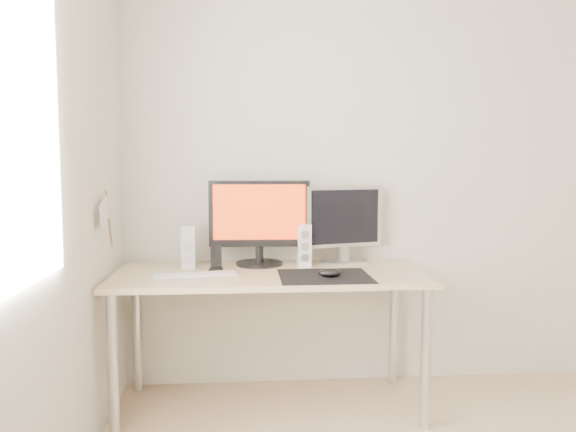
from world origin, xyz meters
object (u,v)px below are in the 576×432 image
second_monitor (344,221)px  desk (270,287)px  keyboard (195,275)px  main_monitor (259,219)px  speaker_right (304,245)px  phone_dock (216,263)px  mouse (330,273)px  speaker_left (189,247)px

second_monitor → desk: bearing=-152.4°
keyboard → main_monitor: bearing=42.7°
speaker_right → phone_dock: bearing=-169.9°
phone_dock → mouse: bearing=-23.2°
mouse → main_monitor: (-0.33, 0.37, 0.23)m
desk → main_monitor: 0.39m
phone_dock → speaker_right: bearing=10.1°
mouse → speaker_right: size_ratio=0.49×
speaker_right → phone_dock: size_ratio=1.75×
speaker_left → phone_dock: size_ratio=1.75×
desk → keyboard: (-0.38, -0.11, 0.09)m
second_monitor → speaker_left: bearing=-174.7°
speaker_left → keyboard: 0.28m
desk → second_monitor: second_monitor is taller
second_monitor → speaker_left: (-0.85, -0.08, -0.13)m
keyboard → phone_dock: size_ratio=3.31×
desk → phone_dock: 0.31m
second_monitor → phone_dock: 0.75m
main_monitor → speaker_left: main_monitor is taller
speaker_left → keyboard: speaker_left is taller
second_monitor → keyboard: (-0.80, -0.33, -0.23)m
main_monitor → speaker_left: (-0.38, -0.05, -0.14)m
speaker_right → mouse: bearing=-74.5°
mouse → phone_dock: phone_dock is taller
speaker_left → speaker_right: bearing=0.8°
phone_dock → speaker_left: bearing=153.0°
speaker_left → speaker_right: same height
desk → speaker_right: 0.31m
main_monitor → speaker_right: (0.24, -0.04, -0.14)m
speaker_right → second_monitor: bearing=16.8°
desk → speaker_right: speaker_right is taller
keyboard → phone_dock: 0.20m
second_monitor → speaker_right: second_monitor is taller
speaker_right → keyboard: 0.64m
mouse → keyboard: bearing=174.2°
speaker_left → keyboard: (0.05, -0.25, -0.11)m
mouse → desk: mouse is taller
speaker_left → phone_dock: (0.15, -0.08, -0.07)m
desk → main_monitor: (-0.05, 0.20, 0.33)m
mouse → second_monitor: (0.14, 0.40, 0.22)m
speaker_right → phone_dock: speaker_right is taller
main_monitor → keyboard: main_monitor is taller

